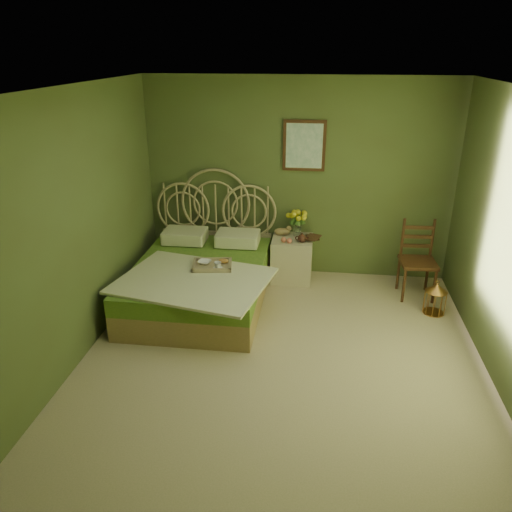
# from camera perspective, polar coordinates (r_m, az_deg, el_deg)

# --- Properties ---
(floor) EXTENTS (4.50, 4.50, 0.00)m
(floor) POSITION_cam_1_polar(r_m,az_deg,el_deg) (5.09, 2.90, -12.13)
(floor) COLOR #C6AD8F
(floor) RESTS_ON ground
(ceiling) EXTENTS (4.50, 4.50, 0.00)m
(ceiling) POSITION_cam_1_polar(r_m,az_deg,el_deg) (4.18, 3.64, 18.50)
(ceiling) COLOR silver
(ceiling) RESTS_ON wall_back
(wall_back) EXTENTS (4.00, 0.00, 4.00)m
(wall_back) POSITION_cam_1_polar(r_m,az_deg,el_deg) (6.61, 4.79, 8.67)
(wall_back) COLOR #536837
(wall_back) RESTS_ON floor
(wall_left) EXTENTS (0.00, 4.50, 4.50)m
(wall_left) POSITION_cam_1_polar(r_m,az_deg,el_deg) (5.02, -20.22, 2.63)
(wall_left) COLOR #536837
(wall_left) RESTS_ON floor
(wall_art) EXTENTS (0.54, 0.04, 0.64)m
(wall_art) POSITION_cam_1_polar(r_m,az_deg,el_deg) (6.49, 5.54, 12.43)
(wall_art) COLOR #3C1D10
(wall_art) RESTS_ON wall_back
(bed) EXTENTS (1.81, 2.29, 1.42)m
(bed) POSITION_cam_1_polar(r_m,az_deg,el_deg) (6.12, -6.32, -2.47)
(bed) COLOR #A78453
(bed) RESTS_ON floor
(nightstand) EXTENTS (0.53, 0.53, 1.01)m
(nightstand) POSITION_cam_1_polar(r_m,az_deg,el_deg) (6.67, 4.19, 0.27)
(nightstand) COLOR beige
(nightstand) RESTS_ON floor
(chair) EXTENTS (0.45, 0.45, 0.96)m
(chair) POSITION_cam_1_polar(r_m,az_deg,el_deg) (6.50, 18.01, 0.18)
(chair) COLOR #3C1D10
(chair) RESTS_ON floor
(birdcage) EXTENTS (0.25, 0.25, 0.38)m
(birdcage) POSITION_cam_1_polar(r_m,az_deg,el_deg) (6.22, 19.80, -4.62)
(birdcage) COLOR #B5783A
(birdcage) RESTS_ON floor
(book_lower) EXTENTS (0.20, 0.24, 0.02)m
(book_lower) POSITION_cam_1_polar(r_m,az_deg,el_deg) (6.58, 5.77, 2.08)
(book_lower) COLOR #381E0F
(book_lower) RESTS_ON nightstand
(book_upper) EXTENTS (0.25, 0.29, 0.02)m
(book_upper) POSITION_cam_1_polar(r_m,az_deg,el_deg) (6.58, 5.78, 2.25)
(book_upper) COLOR #472819
(book_upper) RESTS_ON nightstand
(cereal_bowl) EXTENTS (0.17, 0.17, 0.04)m
(cereal_bowl) POSITION_cam_1_polar(r_m,az_deg,el_deg) (5.90, -5.89, -0.71)
(cereal_bowl) COLOR white
(cereal_bowl) RESTS_ON bed
(coffee_cup) EXTENTS (0.10, 0.10, 0.08)m
(coffee_cup) POSITION_cam_1_polar(r_m,az_deg,el_deg) (5.76, -4.39, -1.06)
(coffee_cup) COLOR white
(coffee_cup) RESTS_ON bed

